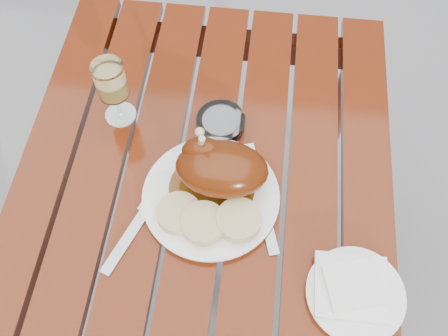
% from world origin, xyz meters
% --- Properties ---
extents(ground, '(60.00, 60.00, 0.00)m').
position_xyz_m(ground, '(0.00, 0.00, 0.00)').
color(ground, slate).
rests_on(ground, ground).
extents(table, '(0.80, 1.20, 0.75)m').
position_xyz_m(table, '(0.00, 0.00, 0.38)').
color(table, maroon).
rests_on(table, ground).
extents(dinner_plate, '(0.31, 0.31, 0.02)m').
position_xyz_m(dinner_plate, '(0.02, 0.04, 0.76)').
color(dinner_plate, white).
rests_on(dinner_plate, table).
extents(roast_duck, '(0.20, 0.18, 0.13)m').
position_xyz_m(roast_duck, '(0.03, 0.08, 0.82)').
color(roast_duck, '#5E320A').
rests_on(roast_duck, dinner_plate).
extents(bread_dumplings, '(0.21, 0.11, 0.03)m').
position_xyz_m(bread_dumplings, '(0.02, -0.02, 0.78)').
color(bread_dumplings, tan).
rests_on(bread_dumplings, dinner_plate).
extents(wine_glass, '(0.07, 0.07, 0.17)m').
position_xyz_m(wine_glass, '(-0.21, 0.23, 0.83)').
color(wine_glass, '#D1B85F').
rests_on(wine_glass, table).
extents(side_plate, '(0.23, 0.23, 0.01)m').
position_xyz_m(side_plate, '(0.32, -0.13, 0.76)').
color(side_plate, white).
rests_on(side_plate, table).
extents(napkin, '(0.14, 0.13, 0.01)m').
position_xyz_m(napkin, '(0.31, -0.12, 0.77)').
color(napkin, white).
rests_on(napkin, side_plate).
extents(ashtray, '(0.13, 0.13, 0.03)m').
position_xyz_m(ashtray, '(0.02, 0.22, 0.76)').
color(ashtray, '#B2B7BC').
rests_on(ashtray, table).
extents(fork, '(0.08, 0.17, 0.01)m').
position_xyz_m(fork, '(-0.13, -0.06, 0.75)').
color(fork, gray).
rests_on(fork, table).
extents(knife, '(0.09, 0.22, 0.01)m').
position_xyz_m(knife, '(0.13, 0.04, 0.75)').
color(knife, gray).
rests_on(knife, table).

